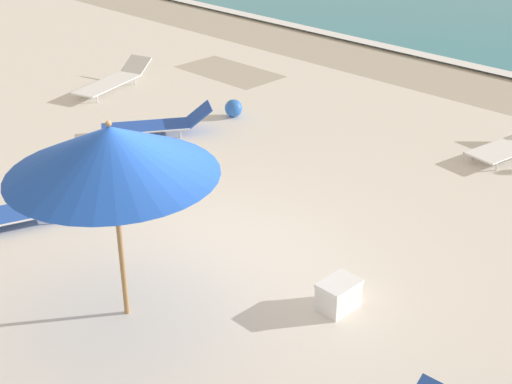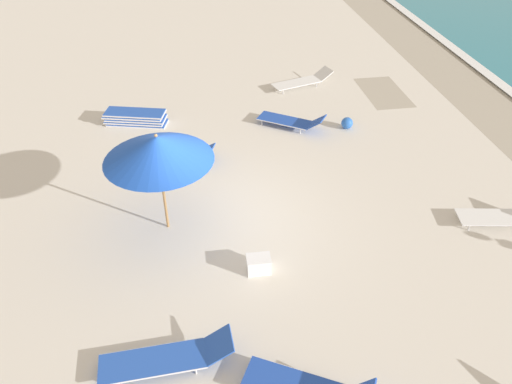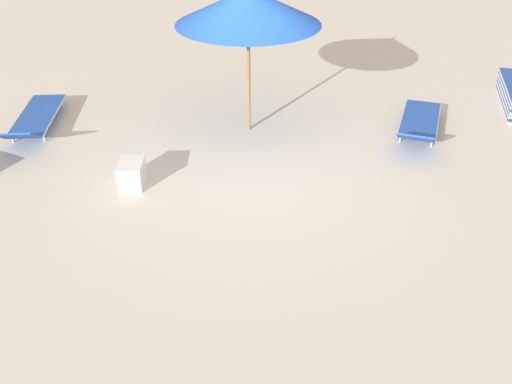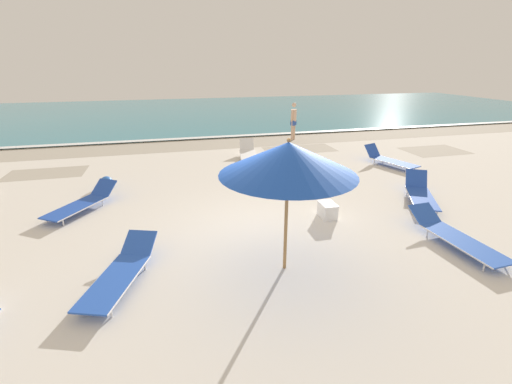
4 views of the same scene
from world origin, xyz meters
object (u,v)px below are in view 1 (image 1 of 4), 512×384
Objects in this scene: sun_lounger_under_umbrella at (113,80)px; beach_ball at (234,108)px; sun_lounger_near_water_right at (24,209)px; beach_umbrella at (111,151)px; cooler_box at (338,295)px; sun_lounger_beside_umbrella at (157,124)px.

beach_ball is at bearing -5.63° from sun_lounger_under_umbrella.
beach_umbrella is at bearing 14.23° from sun_lounger_near_water_right.
beach_ball is 0.70× the size of cooler_box.
beach_umbrella is 3.45m from sun_lounger_near_water_right.
sun_lounger_under_umbrella is at bearing 145.57° from beach_umbrella.
sun_lounger_under_umbrella is 3.00m from sun_lounger_beside_umbrella.
cooler_box is (5.90, -1.96, -0.02)m from sun_lounger_beside_umbrella.
sun_lounger_near_water_right is (1.29, -3.50, -0.01)m from sun_lounger_beside_umbrella.
sun_lounger_under_umbrella is 9.21m from cooler_box.
sun_lounger_under_umbrella is at bearing -165.97° from sun_lounger_beside_umbrella.
beach_umbrella reaches higher than sun_lounger_under_umbrella.
sun_lounger_near_water_right is 5.24m from beach_ball.
sun_lounger_near_water_right is (4.12, -4.50, 0.00)m from sun_lounger_under_umbrella.
beach_ball is at bearing 120.36° from sun_lounger_near_water_right.
sun_lounger_near_water_right reaches higher than beach_ball.
beach_ball is at bearing 111.85° from sun_lounger_beside_umbrella.
sun_lounger_beside_umbrella is (-4.17, 3.79, -1.88)m from beach_umbrella.
sun_lounger_near_water_right is 6.12× the size of beach_ball.
beach_umbrella reaches higher than sun_lounger_beside_umbrella.
sun_lounger_beside_umbrella is 0.95× the size of sun_lounger_near_water_right.
beach_umbrella is at bearing -8.59° from sun_lounger_beside_umbrella.
sun_lounger_near_water_right reaches higher than sun_lounger_under_umbrella.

